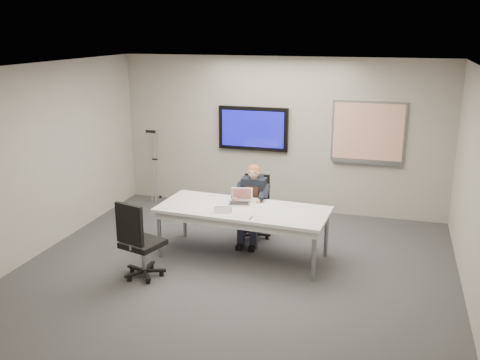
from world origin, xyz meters
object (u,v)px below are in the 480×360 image
(conference_table, at_px, (243,214))
(office_chair_near, at_px, (141,254))
(office_chair_far, at_px, (255,219))
(seated_person, at_px, (251,213))
(laptop, at_px, (241,199))

(conference_table, distance_m, office_chair_near, 1.58)
(office_chair_far, height_order, office_chair_near, office_chair_near)
(seated_person, distance_m, laptop, 0.47)
(office_chair_far, xyz_separation_m, office_chair_near, (-1.09, -1.85, 0.03))
(office_chair_far, relative_size, seated_person, 0.82)
(office_chair_far, height_order, laptop, office_chair_far)
(office_chair_far, bearing_deg, seated_person, -92.38)
(office_chair_far, relative_size, laptop, 2.86)
(office_chair_near, bearing_deg, conference_table, -120.45)
(office_chair_far, distance_m, seated_person, 0.30)
(conference_table, distance_m, office_chair_far, 0.86)
(conference_table, bearing_deg, office_chair_near, -133.30)
(office_chair_near, bearing_deg, office_chair_far, -104.45)
(conference_table, height_order, office_chair_near, office_chair_near)
(office_chair_near, height_order, laptop, office_chair_near)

